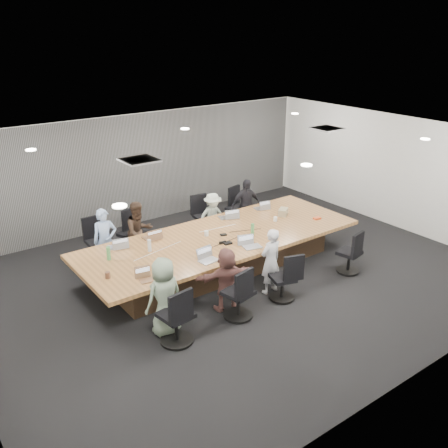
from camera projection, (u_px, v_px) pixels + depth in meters
floor at (236, 277)px, 10.23m from camera, size 10.00×8.00×0.00m
ceiling at (237, 143)px, 9.18m from camera, size 10.00×8.00×0.00m
wall_back at (141, 169)px, 12.70m from camera, size 10.00×0.00×2.80m
wall_front at (417, 298)px, 6.72m from camera, size 10.00×0.00×2.80m
wall_right at (395, 172)px, 12.45m from camera, size 0.00×8.00×2.80m
curtain at (142, 169)px, 12.64m from camera, size 9.80×0.04×2.80m
conference_table at (221, 251)px, 10.46m from camera, size 6.00×2.20×0.74m
chair_0 at (99, 246)px, 10.63m from camera, size 0.62×0.62×0.88m
chair_1 at (132, 237)px, 11.06m from camera, size 0.75×0.75×0.87m
chair_2 at (205, 220)px, 12.13m from camera, size 0.59×0.59×0.79m
chair_3 at (237, 211)px, 12.68m from camera, size 0.66×0.66×0.80m
chair_4 at (176, 319)px, 8.01m from camera, size 0.64×0.64×0.85m
chair_5 at (238, 297)px, 8.71m from camera, size 0.65×0.65×0.81m
chair_6 at (282, 282)px, 9.30m from camera, size 0.62×0.62×0.74m
chair_7 at (349, 256)px, 10.32m from camera, size 0.59×0.59×0.74m
person_0 at (105, 241)px, 10.28m from camera, size 0.55×0.42×1.36m
laptop_0 at (116, 247)px, 9.84m from camera, size 0.35×0.27×0.02m
person_1 at (139, 232)px, 10.70m from camera, size 0.71×0.58×1.36m
laptop_1 at (151, 237)px, 10.27m from camera, size 0.34×0.24×0.02m
person_2 at (213, 217)px, 11.80m from camera, size 0.82×0.56×1.17m
laptop_2 at (227, 217)px, 11.33m from camera, size 0.39×0.31×0.02m
person_3 at (246, 205)px, 12.32m from camera, size 0.83×0.47×1.33m
laptop_3 at (260, 208)px, 11.87m from camera, size 0.31×0.24×0.02m
person_4 at (164, 297)px, 8.17m from camera, size 0.70×0.49×1.37m
laptop_4 at (148, 280)px, 8.56m from camera, size 0.31×0.24×0.02m
person_5 at (226, 279)px, 8.90m from camera, size 1.17×0.63×1.20m
laptop_5 at (209, 261)px, 9.25m from camera, size 0.37×0.27×0.02m
person_6 at (271, 261)px, 9.45m from camera, size 0.49×0.34×1.31m
laptop_6 at (252, 247)px, 9.83m from camera, size 0.40×0.32×0.02m
bottle_green_left at (109, 253)px, 9.26m from camera, size 0.09×0.09×0.27m
bottle_green_right at (253, 229)px, 10.36m from camera, size 0.08×0.08×0.25m
bottle_clear at (149, 246)px, 9.62m from camera, size 0.08×0.08×0.24m
cup_white_far at (206, 233)px, 10.34m from camera, size 0.09×0.09×0.11m
cup_white_near at (275, 219)px, 11.10m from camera, size 0.11×0.11×0.10m
mug_brown at (108, 275)px, 8.63m from camera, size 0.11×0.11×0.11m
mic_left at (228, 243)px, 9.98m from camera, size 0.18×0.13×0.03m
mic_right at (223, 235)px, 10.38m from camera, size 0.15×0.13×0.03m
stapler at (223, 242)px, 9.98m from camera, size 0.15×0.06×0.05m
canvas_bag at (283, 212)px, 11.45m from camera, size 0.34×0.31×0.16m
snack_packet at (317, 218)px, 11.24m from camera, size 0.17×0.13×0.04m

